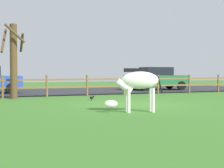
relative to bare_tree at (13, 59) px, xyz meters
The scene contains 7 objects.
ground_plane 6.45m from the bare_tree, 48.76° to the right, with size 60.00×60.00×0.00m, color #3D7528.
parking_asphalt 6.47m from the bare_tree, 48.97° to the left, with size 28.00×7.40×0.05m, color #2D2D33.
paddock_fence 4.04m from the bare_tree, ahead, with size 21.61×0.11×1.12m.
bare_tree is the anchor object (origin of this frame).
zebra 7.83m from the bare_tree, 66.47° to the right, with size 1.92×0.73×1.41m.
crow_on_grass 4.30m from the bare_tree, 35.22° to the right, with size 0.21×0.10×0.20m.
parked_car_green 10.71m from the bare_tree, 20.50° to the left, with size 4.09×2.07×1.56m.
Camera 1 is at (-5.82, -12.37, 1.31)m, focal length 54.96 mm.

